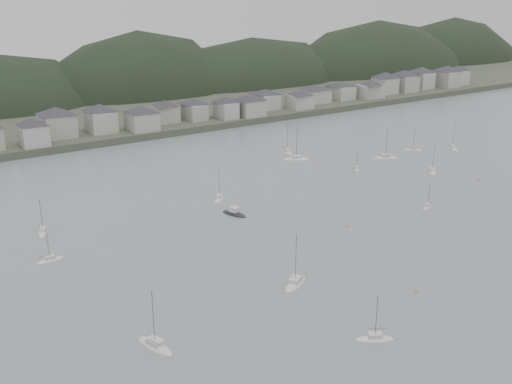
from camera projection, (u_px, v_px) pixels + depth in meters
ground at (475, 328)px, 115.01m from camera, size 900.00×900.00×0.00m
far_shore_land at (43, 96)px, 346.37m from camera, size 900.00×250.00×3.00m
forested_ridge at (68, 125)px, 332.95m from camera, size 851.55×103.94×102.57m
waterfront_town at (217, 105)px, 282.91m from camera, size 451.48×28.46×12.92m
sailboat_lead at (428, 207)px, 177.12m from camera, size 6.18×3.69×8.10m
moored_fleet at (249, 225)px, 163.55m from camera, size 257.99×154.19×13.93m
motor_launch_far at (234, 214)px, 171.70m from camera, size 5.34×8.76×3.97m
mooring_buoys at (315, 233)px, 158.52m from camera, size 153.43×109.45×0.70m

